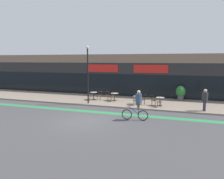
# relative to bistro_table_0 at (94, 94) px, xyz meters

# --- Properties ---
(ground_plane) EXTENTS (120.00, 120.00, 0.00)m
(ground_plane) POSITION_rel_bistro_table_0_xyz_m (2.45, -6.92, -0.65)
(ground_plane) COLOR #424244
(sidewalk_slab) EXTENTS (40.00, 5.50, 0.12)m
(sidewalk_slab) POSITION_rel_bistro_table_0_xyz_m (2.45, 0.33, -0.59)
(sidewalk_slab) COLOR gray
(sidewalk_slab) RESTS_ON ground
(storefront_facade) EXTENTS (40.00, 4.06, 4.66)m
(storefront_facade) POSITION_rel_bistro_table_0_xyz_m (2.45, 5.04, 1.67)
(storefront_facade) COLOR #7F6656
(storefront_facade) RESTS_ON ground
(bike_lane_stripe) EXTENTS (36.00, 0.70, 0.01)m
(bike_lane_stripe) POSITION_rel_bistro_table_0_xyz_m (2.45, -4.33, -0.65)
(bike_lane_stripe) COLOR #2D844C
(bike_lane_stripe) RESTS_ON ground
(bistro_table_0) EXTENTS (0.71, 0.71, 0.75)m
(bistro_table_0) POSITION_rel_bistro_table_0_xyz_m (0.00, 0.00, 0.00)
(bistro_table_0) COLOR black
(bistro_table_0) RESTS_ON sidewalk_slab
(bistro_table_1) EXTENTS (0.75, 0.75, 0.73)m
(bistro_table_1) POSITION_rel_bistro_table_0_xyz_m (2.13, 0.16, -0.01)
(bistro_table_1) COLOR black
(bistro_table_1) RESTS_ON sidewalk_slab
(bistro_table_2) EXTENTS (0.65, 0.65, 0.74)m
(bistro_table_2) POSITION_rel_bistro_table_0_xyz_m (4.56, -0.86, -0.01)
(bistro_table_2) COLOR black
(bistro_table_2) RESTS_ON sidewalk_slab
(bistro_table_3) EXTENTS (0.71, 0.71, 0.73)m
(bistro_table_3) POSITION_rel_bistro_table_0_xyz_m (6.60, -0.90, -0.01)
(bistro_table_3) COLOR black
(bistro_table_3) RESTS_ON sidewalk_slab
(cafe_chair_0_near) EXTENTS (0.42, 0.59, 0.90)m
(cafe_chair_0_near) POSITION_rel_bistro_table_0_xyz_m (-0.00, -0.63, -0.02)
(cafe_chair_0_near) COLOR #4C3823
(cafe_chair_0_near) RESTS_ON sidewalk_slab
(cafe_chair_0_side) EXTENTS (0.59, 0.44, 0.90)m
(cafe_chair_0_side) POSITION_rel_bistro_table_0_xyz_m (0.63, 0.01, -0.02)
(cafe_chair_0_side) COLOR #4C3823
(cafe_chair_0_side) RESTS_ON sidewalk_slab
(cafe_chair_1_near) EXTENTS (0.43, 0.59, 0.90)m
(cafe_chair_1_near) POSITION_rel_bistro_table_0_xyz_m (2.14, -0.47, -0.02)
(cafe_chair_1_near) COLOR #4C3823
(cafe_chair_1_near) RESTS_ON sidewalk_slab
(cafe_chair_1_side) EXTENTS (0.58, 0.41, 0.90)m
(cafe_chair_1_side) POSITION_rel_bistro_table_0_xyz_m (1.51, 0.15, -0.02)
(cafe_chair_1_side) COLOR #4C3823
(cafe_chair_1_side) RESTS_ON sidewalk_slab
(cafe_chair_2_near) EXTENTS (0.42, 0.58, 0.90)m
(cafe_chair_2_near) POSITION_rel_bistro_table_0_xyz_m (4.56, -1.49, -0.02)
(cafe_chair_2_near) COLOR #4C3823
(cafe_chair_2_near) RESTS_ON sidewalk_slab
(cafe_chair_2_side) EXTENTS (0.58, 0.40, 0.90)m
(cafe_chair_2_side) POSITION_rel_bistro_table_0_xyz_m (5.19, -0.86, -0.02)
(cafe_chair_2_side) COLOR #4C3823
(cafe_chair_2_side) RESTS_ON sidewalk_slab
(cafe_chair_3_near) EXTENTS (0.42, 0.59, 0.90)m
(cafe_chair_3_near) POSITION_rel_bistro_table_0_xyz_m (6.60, -1.52, -0.02)
(cafe_chair_3_near) COLOR #4C3823
(cafe_chair_3_near) RESTS_ON sidewalk_slab
(cafe_chair_3_side) EXTENTS (0.58, 0.42, 0.90)m
(cafe_chair_3_side) POSITION_rel_bistro_table_0_xyz_m (5.97, -0.90, -0.02)
(cafe_chair_3_side) COLOR #4C3823
(cafe_chair_3_side) RESTS_ON sidewalk_slab
(planter_pot) EXTENTS (0.93, 0.93, 1.44)m
(planter_pot) POSITION_rel_bistro_table_0_xyz_m (8.20, 2.35, 0.26)
(planter_pot) COLOR #4C4C51
(planter_pot) RESTS_ON sidewalk_slab
(lamp_post) EXTENTS (0.26, 0.26, 5.16)m
(lamp_post) POSITION_rel_bistro_table_0_xyz_m (0.26, -1.85, 2.45)
(lamp_post) COLOR black
(lamp_post) RESTS_ON sidewalk_slab
(cyclist_0) EXTENTS (1.80, 0.50, 2.05)m
(cyclist_0) POSITION_rel_bistro_table_0_xyz_m (5.62, -5.56, 0.49)
(cyclist_0) COLOR black
(cyclist_0) RESTS_ON ground
(pedestrian_near_end) EXTENTS (0.55, 0.55, 1.71)m
(pedestrian_near_end) POSITION_rel_bistro_table_0_xyz_m (10.08, -1.73, 0.48)
(pedestrian_near_end) COLOR #382D47
(pedestrian_near_end) RESTS_ON sidewalk_slab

